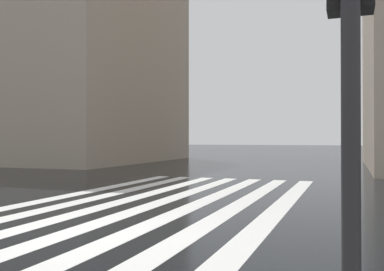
{
  "coord_description": "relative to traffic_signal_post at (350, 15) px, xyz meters",
  "views": [
    {
      "loc": [
        -6.28,
        -4.53,
        1.62
      ],
      "look_at": [
        6.84,
        0.35,
        1.74
      ],
      "focal_mm": 39.55,
      "sensor_mm": 36.0,
      "label": 1
    }
  ],
  "objects": [
    {
      "name": "haussmann_block_mid",
      "position": [
        23.34,
        24.9,
        6.9
      ],
      "size": [
        15.11,
        24.01,
        19.09
      ],
      "color": "tan",
      "rests_on": "ground_plane"
    },
    {
      "name": "zebra_crossing",
      "position": [
        7.29,
        4.55,
        -2.44
      ],
      "size": [
        13.0,
        6.5,
        0.01
      ],
      "color": "silver",
      "rests_on": "ground_plane"
    },
    {
      "name": "ground_plane",
      "position": [
        3.29,
        4.54,
        -2.45
      ],
      "size": [
        220.0,
        220.0,
        0.0
      ],
      "primitive_type": "plane",
      "color": "black"
    },
    {
      "name": "traffic_signal_post",
      "position": [
        0.0,
        0.0,
        0.0
      ],
      "size": [
        0.44,
        0.3,
        3.18
      ],
      "color": "#232326",
      "rests_on": "sidewalk_pavement"
    }
  ]
}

